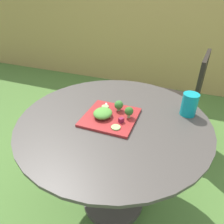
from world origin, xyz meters
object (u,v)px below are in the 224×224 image
at_px(patio_chair, 184,94).
at_px(salad_plate, 110,117).
at_px(fork, 108,111).
at_px(drinking_glass, 189,105).

relative_size(patio_chair, salad_plate, 3.19).
relative_size(patio_chair, fork, 6.24).
distance_m(patio_chair, drinking_glass, 0.75).
height_order(drinking_glass, fork, drinking_glass).
bearing_deg(drinking_glass, salad_plate, -153.80).
xyz_separation_m(patio_chair, fork, (-0.40, -0.86, 0.23)).
relative_size(drinking_glass, fork, 0.89).
bearing_deg(fork, patio_chair, 65.24).
bearing_deg(patio_chair, drinking_glass, -87.60).
xyz_separation_m(salad_plate, fork, (-0.03, 0.04, 0.01)).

